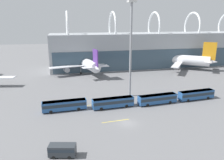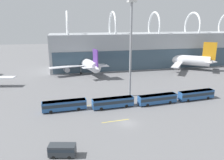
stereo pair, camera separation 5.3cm
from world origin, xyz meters
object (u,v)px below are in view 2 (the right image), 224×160
shuttle_bus_3 (196,94)px  floodlight_mast (131,42)px  shuttle_bus_0 (64,105)px  shuttle_bus_1 (113,102)px  airliner_parked_remote (178,59)px  service_van_foreground (62,150)px  shuttle_bus_2 (157,99)px  airliner_at_gate_far (86,63)px

shuttle_bus_3 → floodlight_mast: size_ratio=0.41×
shuttle_bus_0 → shuttle_bus_1: same height
airliner_parked_remote → service_van_foreground: 95.01m
shuttle_bus_3 → floodlight_mast: (-21.08, 8.59, 17.22)m
shuttle_bus_3 → shuttle_bus_1: bearing=176.7°
shuttle_bus_1 → shuttle_bus_2: size_ratio=1.00×
airliner_at_gate_far → shuttle_bus_3: 57.45m
airliner_at_gate_far → airliner_parked_remote: 51.61m
floodlight_mast → shuttle_bus_2: bearing=-56.4°
shuttle_bus_2 → shuttle_bus_3: 14.74m
airliner_parked_remote → shuttle_bus_1: (-48.40, -47.83, -3.42)m
service_van_foreground → floodlight_mast: 43.51m
shuttle_bus_0 → floodlight_mast: 30.02m
airliner_parked_remote → shuttle_bus_2: airliner_parked_remote is taller
shuttle_bus_0 → shuttle_bus_1: (14.70, -0.86, 0.00)m
shuttle_bus_1 → service_van_foreground: (-15.46, -22.41, -0.39)m
airliner_at_gate_far → floodlight_mast: floodlight_mast is taller
airliner_parked_remote → shuttle_bus_0: airliner_parked_remote is taller
airliner_parked_remote → service_van_foreground: (-63.86, -70.25, -3.81)m
shuttle_bus_1 → shuttle_bus_2: same height
airliner_at_gate_far → shuttle_bus_2: size_ratio=2.80×
airliner_at_gate_far → shuttle_bus_2: 51.51m
shuttle_bus_2 → service_van_foreground: (-30.16, -22.31, -0.39)m
service_van_foreground → floodlight_mast: (23.79, 31.90, 17.61)m
shuttle_bus_2 → floodlight_mast: 20.71m
airliner_parked_remote → floodlight_mast: (-40.07, -38.35, 13.80)m
service_van_foreground → floodlight_mast: floodlight_mast is taller
shuttle_bus_3 → airliner_at_gate_far: bearing=119.6°
shuttle_bus_2 → shuttle_bus_3: size_ratio=1.00×
airliner_parked_remote → shuttle_bus_3: (-18.99, -46.93, -3.42)m
shuttle_bus_1 → floodlight_mast: (8.33, 9.49, 17.22)m
shuttle_bus_0 → shuttle_bus_2: 29.42m
shuttle_bus_0 → shuttle_bus_3: (44.11, 0.04, 0.00)m
shuttle_bus_0 → floodlight_mast: bearing=17.4°
floodlight_mast → airliner_at_gate_far: bearing=106.7°
shuttle_bus_1 → shuttle_bus_3: size_ratio=1.00×
shuttle_bus_0 → shuttle_bus_1: bearing=-6.5°
shuttle_bus_1 → floodlight_mast: 21.35m
shuttle_bus_3 → service_van_foreground: 50.56m
shuttle_bus_1 → shuttle_bus_2: (14.70, -0.10, 0.00)m
shuttle_bus_2 → service_van_foreground: shuttle_bus_2 is taller
shuttle_bus_2 → shuttle_bus_3: bearing=-1.0°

